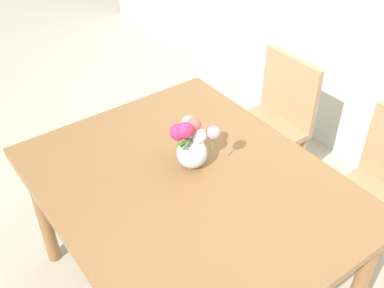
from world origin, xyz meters
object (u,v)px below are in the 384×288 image
object	(u,v)px
flower_vase	(191,142)
chair_right	(382,189)
dining_table	(190,197)
chair_left	(273,118)

from	to	relation	value
flower_vase	chair_right	bearing A→B (deg)	59.86
dining_table	chair_right	bearing A→B (deg)	66.91
dining_table	chair_left	xyz separation A→B (m)	(-0.39, 0.91, -0.16)
chair_right	dining_table	bearing A→B (deg)	66.91
chair_right	flower_vase	world-z (taller)	flower_vase
chair_right	flower_vase	xyz separation A→B (m)	(-0.49, -0.84, 0.38)
chair_left	flower_vase	size ratio (longest dim) A/B	3.64
dining_table	chair_right	world-z (taller)	chair_right
dining_table	chair_left	distance (m)	1.01
chair_left	chair_right	distance (m)	0.78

